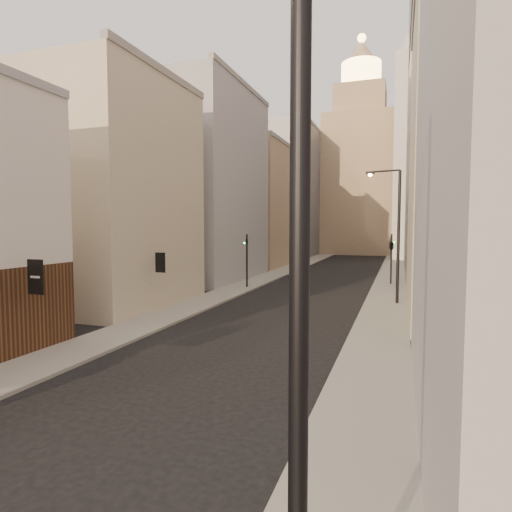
# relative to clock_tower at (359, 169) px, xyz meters

# --- Properties ---
(sidewalk_left) EXTENTS (3.00, 140.00, 0.15)m
(sidewalk_left) POSITION_rel_clock_tower_xyz_m (-5.50, -37.00, -17.56)
(sidewalk_left) COLOR gray
(sidewalk_left) RESTS_ON ground
(sidewalk_right) EXTENTS (3.00, 140.00, 0.15)m
(sidewalk_right) POSITION_rel_clock_tower_xyz_m (7.50, -37.00, -17.56)
(sidewalk_right) COLOR gray
(sidewalk_right) RESTS_ON ground
(left_bldg_beige) EXTENTS (8.00, 12.00, 16.00)m
(left_bldg_beige) POSITION_rel_clock_tower_xyz_m (-11.00, -66.00, -9.63)
(left_bldg_beige) COLOR #B1A58A
(left_bldg_beige) RESTS_ON ground
(left_bldg_grey) EXTENTS (8.00, 16.00, 20.00)m
(left_bldg_grey) POSITION_rel_clock_tower_xyz_m (-11.00, -50.00, -7.63)
(left_bldg_grey) COLOR #9D9DA2
(left_bldg_grey) RESTS_ON ground
(left_bldg_tan) EXTENTS (8.00, 18.00, 17.00)m
(left_bldg_tan) POSITION_rel_clock_tower_xyz_m (-11.00, -32.00, -9.13)
(left_bldg_tan) COLOR #997F61
(left_bldg_tan) RESTS_ON ground
(left_bldg_wingrid) EXTENTS (8.00, 20.00, 24.00)m
(left_bldg_wingrid) POSITION_rel_clock_tower_xyz_m (-11.00, -12.00, -5.63)
(left_bldg_wingrid) COLOR gray
(left_bldg_wingrid) RESTS_ON ground
(right_bldg_beige) EXTENTS (8.00, 16.00, 20.00)m
(right_bldg_beige) POSITION_rel_clock_tower_xyz_m (13.00, -62.00, -7.63)
(right_bldg_beige) COLOR #B1A58A
(right_bldg_beige) RESTS_ON ground
(right_bldg_wingrid) EXTENTS (8.00, 20.00, 26.00)m
(right_bldg_wingrid) POSITION_rel_clock_tower_xyz_m (13.00, -42.00, -4.63)
(right_bldg_wingrid) COLOR gray
(right_bldg_wingrid) RESTS_ON ground
(highrise) EXTENTS (21.00, 23.00, 51.20)m
(highrise) POSITION_rel_clock_tower_xyz_m (19.00, -14.00, 8.02)
(highrise) COLOR gray
(highrise) RESTS_ON ground
(clock_tower) EXTENTS (14.00, 14.00, 44.90)m
(clock_tower) POSITION_rel_clock_tower_xyz_m (0.00, 0.00, 0.00)
(clock_tower) COLOR #997F61
(clock_tower) RESTS_ON ground
(white_tower) EXTENTS (8.00, 8.00, 41.50)m
(white_tower) POSITION_rel_clock_tower_xyz_m (11.00, -14.00, 0.97)
(white_tower) COLOR silver
(white_tower) RESTS_ON ground
(streetlamp_near) EXTENTS (2.45, 0.92, 9.62)m
(streetlamp_near) POSITION_rel_clock_tower_xyz_m (7.22, -87.80, -12.14)
(streetlamp_near) COLOR black
(streetlamp_near) RESTS_ON ground
(streetlamp_mid) EXTENTS (2.54, 0.79, 9.83)m
(streetlamp_mid) POSITION_rel_clock_tower_xyz_m (8.05, -59.51, -12.02)
(streetlamp_mid) COLOR black
(streetlamp_mid) RESTS_ON ground
(traffic_light_left) EXTENTS (0.57, 0.49, 5.00)m
(traffic_light_left) POSITION_rel_clock_tower_xyz_m (-4.93, -55.31, -13.96)
(traffic_light_left) COLOR black
(traffic_light_left) RESTS_ON ground
(traffic_light_right) EXTENTS (0.71, 0.71, 5.00)m
(traffic_light_right) POSITION_rel_clock_tower_xyz_m (7.62, -48.99, -13.72)
(traffic_light_right) COLOR black
(traffic_light_right) RESTS_ON ground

